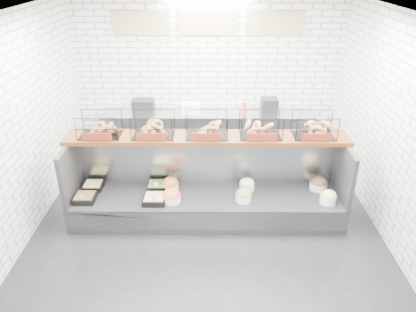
{
  "coord_description": "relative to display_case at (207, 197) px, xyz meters",
  "views": [
    {
      "loc": [
        0.05,
        -4.84,
        3.61
      ],
      "look_at": [
        0.02,
        0.45,
        0.97
      ],
      "focal_mm": 35.0,
      "sensor_mm": 36.0,
      "label": 1
    }
  ],
  "objects": [
    {
      "name": "ground",
      "position": [
        -0.0,
        -0.35,
        -0.32
      ],
      "size": [
        5.5,
        5.5,
        0.0
      ],
      "primitive_type": "plane",
      "color": "black",
      "rests_on": "ground"
    },
    {
      "name": "room_shell",
      "position": [
        -0.0,
        0.26,
        1.73
      ],
      "size": [
        5.02,
        5.51,
        3.01
      ],
      "color": "white",
      "rests_on": "ground"
    },
    {
      "name": "prep_counter",
      "position": [
        -0.01,
        2.08,
        0.14
      ],
      "size": [
        4.0,
        0.6,
        1.2
      ],
      "color": "#93969B",
      "rests_on": "ground"
    },
    {
      "name": "bagel_shelf",
      "position": [
        -0.0,
        0.17,
        1.05
      ],
      "size": [
        4.1,
        0.5,
        0.4
      ],
      "color": "#401E0D",
      "rests_on": "display_case"
    },
    {
      "name": "display_case",
      "position": [
        0.0,
        0.0,
        0.0
      ],
      "size": [
        4.0,
        0.9,
        1.2
      ],
      "color": "black",
      "rests_on": "ground"
    }
  ]
}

